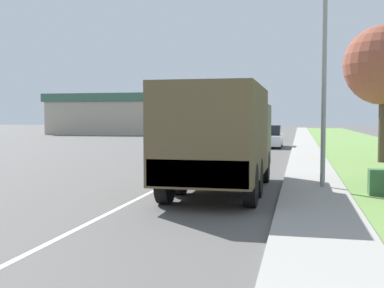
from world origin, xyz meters
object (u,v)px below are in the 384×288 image
at_px(car_second_ahead, 269,137).
at_px(lamp_post, 316,56).
at_px(car_third_ahead, 243,132).
at_px(military_truck, 221,135).
at_px(car_nearest_ahead, 189,143).

height_order(car_second_ahead, lamp_post, lamp_post).
xyz_separation_m(car_third_ahead, lamp_post, (6.14, -34.91, 3.23)).
relative_size(car_second_ahead, lamp_post, 0.77).
relative_size(military_truck, lamp_post, 1.09).
bearing_deg(car_second_ahead, lamp_post, -82.83).
bearing_deg(lamp_post, car_nearest_ahead, 118.81).
height_order(military_truck, lamp_post, lamp_post).
bearing_deg(lamp_post, military_truck, -158.48).
bearing_deg(car_nearest_ahead, car_third_ahead, 89.24).
bearing_deg(car_third_ahead, military_truck, -84.34).
distance_m(military_truck, car_second_ahead, 21.43).
relative_size(car_nearest_ahead, lamp_post, 0.71).
distance_m(car_nearest_ahead, lamp_post, 13.76).
distance_m(military_truck, car_nearest_ahead, 13.35).
distance_m(car_nearest_ahead, car_third_ahead, 23.18).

